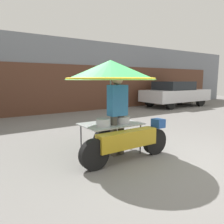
# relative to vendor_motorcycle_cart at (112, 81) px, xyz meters

# --- Properties ---
(ground_plane) EXTENTS (36.00, 36.00, 0.00)m
(ground_plane) POSITION_rel_vendor_motorcycle_cart_xyz_m (0.57, -0.94, -1.53)
(ground_plane) COLOR slate
(shopfront_building) EXTENTS (28.00, 2.06, 3.50)m
(shopfront_building) POSITION_rel_vendor_motorcycle_cart_xyz_m (0.57, 7.16, 0.21)
(shopfront_building) COLOR gray
(shopfront_building) RESTS_ON ground
(vendor_motorcycle_cart) EXTENTS (2.01, 1.86, 1.95)m
(vendor_motorcycle_cart) POSITION_rel_vendor_motorcycle_cart_xyz_m (0.00, 0.00, 0.00)
(vendor_motorcycle_cart) COLOR black
(vendor_motorcycle_cart) RESTS_ON ground
(vendor_person) EXTENTS (0.38, 0.23, 1.68)m
(vendor_person) POSITION_rel_vendor_motorcycle_cart_xyz_m (0.06, -0.10, -0.59)
(vendor_person) COLOR #4C473D
(vendor_person) RESTS_ON ground
(parked_car) EXTENTS (4.22, 1.83, 1.46)m
(parked_car) POSITION_rel_vendor_motorcycle_cart_xyz_m (7.75, 4.77, -0.77)
(parked_car) COLOR black
(parked_car) RESTS_ON ground
(potted_plant) EXTENTS (0.59, 0.59, 0.84)m
(potted_plant) POSITION_rel_vendor_motorcycle_cart_xyz_m (10.26, 5.42, -1.03)
(potted_plant) COLOR gray
(potted_plant) RESTS_ON ground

